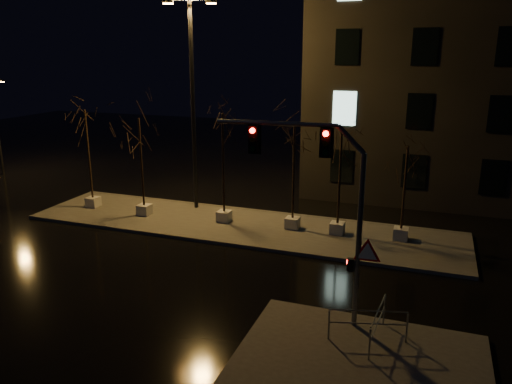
% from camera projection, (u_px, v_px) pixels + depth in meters
% --- Properties ---
extents(ground, '(90.00, 90.00, 0.00)m').
position_uv_depth(ground, '(183.00, 275.00, 19.81)').
color(ground, black).
rests_on(ground, ground).
extents(median, '(22.00, 5.00, 0.15)m').
position_uv_depth(median, '(239.00, 226.00, 25.22)').
color(median, '#47443F').
rests_on(median, ground).
extents(sidewalk_corner, '(7.00, 5.00, 0.15)m').
position_uv_depth(sidewalk_corner, '(361.00, 361.00, 14.17)').
color(sidewalk_corner, '#47443F').
rests_on(sidewalk_corner, ground).
extents(tree_0, '(1.80, 1.80, 5.55)m').
position_uv_depth(tree_0, '(87.00, 132.00, 26.93)').
color(tree_0, beige).
rests_on(tree_0, median).
extents(tree_1, '(1.80, 1.80, 5.29)m').
position_uv_depth(tree_1, '(140.00, 140.00, 25.62)').
color(tree_1, beige).
rests_on(tree_1, median).
extents(tree_2, '(1.80, 1.80, 5.68)m').
position_uv_depth(tree_2, '(223.00, 138.00, 24.48)').
color(tree_2, beige).
rests_on(tree_2, median).
extents(tree_3, '(1.80, 1.80, 5.36)m').
position_uv_depth(tree_3, '(294.00, 147.00, 23.55)').
color(tree_3, beige).
rests_on(tree_3, median).
extents(tree_4, '(1.80, 1.80, 5.17)m').
position_uv_depth(tree_4, '(341.00, 153.00, 22.86)').
color(tree_4, beige).
rests_on(tree_4, median).
extents(tree_5, '(1.80, 1.80, 4.52)m').
position_uv_depth(tree_5, '(406.00, 167.00, 22.25)').
color(tree_5, beige).
rests_on(tree_5, median).
extents(traffic_signal_mast, '(5.24, 0.46, 6.40)m').
position_uv_depth(traffic_signal_mast, '(326.00, 196.00, 15.07)').
color(traffic_signal_mast, slate).
rests_on(traffic_signal_mast, sidewalk_corner).
extents(streetlight_main, '(2.71, 1.11, 11.01)m').
position_uv_depth(streetlight_main, '(193.00, 92.00, 26.25)').
color(streetlight_main, black).
rests_on(streetlight_main, median).
extents(guard_rail_a, '(2.28, 0.67, 1.02)m').
position_uv_depth(guard_rail_a, '(368.00, 321.00, 14.87)').
color(guard_rail_a, slate).
rests_on(guard_rail_a, sidewalk_corner).
extents(guard_rail_b, '(0.24, 2.20, 1.05)m').
position_uv_depth(guard_rail_b, '(378.00, 320.00, 14.88)').
color(guard_rail_b, slate).
rests_on(guard_rail_b, sidewalk_corner).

